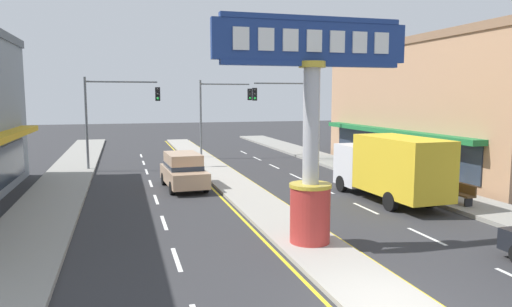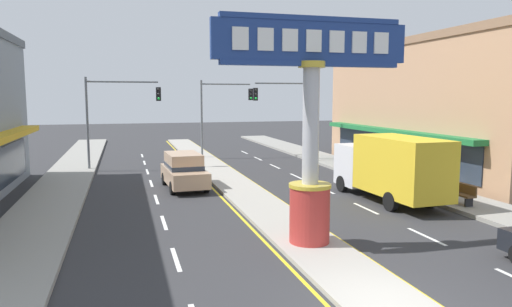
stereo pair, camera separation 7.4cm
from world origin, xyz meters
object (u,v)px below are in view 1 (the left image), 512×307
(storefront_right, at_px, (456,106))
(street_bench, at_px, (461,193))
(traffic_light_median_far, at_px, (219,106))
(traffic_light_left_side, at_px, (114,107))
(suv_near_left_lane, at_px, (183,170))
(traffic_light_right_side, at_px, (291,106))
(pedestrian_near_kerb, at_px, (428,169))
(pedestrian_far_side, at_px, (380,164))
(box_truck_far_right_lane, at_px, (390,166))
(district_sign, at_px, (311,137))

(storefront_right, bearing_deg, street_bench, -126.63)
(street_bench, bearing_deg, storefront_right, 53.37)
(storefront_right, relative_size, traffic_light_median_far, 3.20)
(traffic_light_left_side, xyz_separation_m, traffic_light_median_far, (7.98, 4.33, -0.05))
(suv_near_left_lane, bearing_deg, traffic_light_right_side, 42.23)
(traffic_light_median_far, xyz_separation_m, pedestrian_near_kerb, (8.16, -15.66, -3.09))
(suv_near_left_lane, distance_m, street_bench, 13.80)
(storefront_right, xyz_separation_m, traffic_light_left_side, (-22.09, 5.75, -0.04))
(traffic_light_median_far, relative_size, pedestrian_far_side, 3.77)
(storefront_right, xyz_separation_m, traffic_light_right_side, (-9.38, 6.50, -0.04))
(suv_near_left_lane, relative_size, pedestrian_near_kerb, 2.88)
(traffic_light_median_far, distance_m, street_bench, 21.20)
(traffic_light_left_side, bearing_deg, box_truck_far_right_lane, -47.14)
(pedestrian_far_side, bearing_deg, traffic_light_right_side, 101.31)
(box_truck_far_right_lane, height_order, pedestrian_near_kerb, box_truck_far_right_lane)
(district_sign, xyz_separation_m, pedestrian_far_side, (8.30, 9.71, -2.53))
(traffic_light_right_side, xyz_separation_m, street_bench, (2.23, -16.12, -3.60))
(suv_near_left_lane, height_order, pedestrian_near_kerb, suv_near_left_lane)
(traffic_light_left_side, distance_m, traffic_light_right_side, 12.73)
(traffic_light_right_side, height_order, street_bench, traffic_light_right_side)
(suv_near_left_lane, height_order, street_bench, suv_near_left_lane)
(storefront_right, height_order, traffic_light_median_far, storefront_right)
(district_sign, height_order, street_bench, district_sign)
(traffic_light_right_side, xyz_separation_m, pedestrian_near_kerb, (3.43, -12.07, -3.14))
(storefront_right, bearing_deg, traffic_light_median_far, 144.43)
(traffic_light_left_side, distance_m, pedestrian_near_kerb, 19.96)
(box_truck_far_right_lane, xyz_separation_m, pedestrian_far_side, (2.15, 4.49, -0.58))
(pedestrian_near_kerb, distance_m, pedestrian_far_side, 2.78)
(box_truck_far_right_lane, distance_m, street_bench, 3.27)
(street_bench, bearing_deg, box_truck_far_right_lane, 142.01)
(traffic_light_median_far, relative_size, street_bench, 3.87)
(traffic_light_median_far, distance_m, suv_near_left_lane, 13.06)
(pedestrian_near_kerb, bearing_deg, pedestrian_far_side, 122.47)
(storefront_right, distance_m, box_truck_far_right_lane, 12.58)
(box_truck_far_right_lane, bearing_deg, pedestrian_far_side, 64.38)
(traffic_light_right_side, xyz_separation_m, box_truck_far_right_lane, (-0.21, -14.21, -2.55))
(box_truck_far_right_lane, relative_size, pedestrian_near_kerb, 4.28)
(storefront_right, distance_m, suv_near_left_lane, 18.88)
(district_sign, relative_size, box_truck_far_right_lane, 1.05)
(traffic_light_right_side, xyz_separation_m, pedestrian_far_side, (1.95, -9.72, -3.14))
(suv_near_left_lane, distance_m, pedestrian_near_kerb, 13.12)
(storefront_right, relative_size, pedestrian_far_side, 12.07)
(traffic_light_left_side, distance_m, street_bench, 21.73)
(traffic_light_right_side, distance_m, pedestrian_near_kerb, 12.93)
(district_sign, xyz_separation_m, storefront_right, (15.73, 12.93, 0.65))
(storefront_right, relative_size, traffic_light_right_side, 3.20)
(district_sign, height_order, pedestrian_far_side, district_sign)
(storefront_right, relative_size, pedestrian_near_kerb, 12.13)
(district_sign, bearing_deg, pedestrian_far_side, 49.47)
(pedestrian_far_side, bearing_deg, suv_near_left_lane, 172.58)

